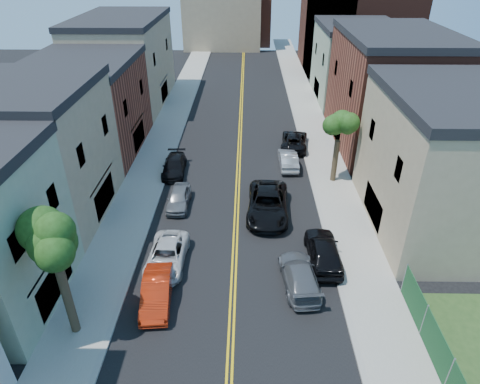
{
  "coord_description": "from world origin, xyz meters",
  "views": [
    {
      "loc": [
        0.7,
        -0.59,
        17.04
      ],
      "look_at": [
        0.26,
        24.73,
        2.0
      ],
      "focal_mm": 31.29,
      "sensor_mm": 36.0,
      "label": 1
    }
  ],
  "objects_px": {
    "silver_car_right": "(288,159)",
    "dark_car_right_far": "(294,140)",
    "grey_car_right": "(299,275)",
    "black_car_right": "(324,250)",
    "black_car_left": "(174,166)",
    "white_pickup": "(167,256)",
    "grey_car_left": "(179,198)",
    "red_sedan": "(157,292)",
    "black_suv_lane": "(268,204)"
  },
  "relations": [
    {
      "from": "white_pickup",
      "to": "grey_car_right",
      "type": "relative_size",
      "value": 1.02
    },
    {
      "from": "red_sedan",
      "to": "grey_car_right",
      "type": "bearing_deg",
      "value": 5.22
    },
    {
      "from": "dark_car_right_far",
      "to": "red_sedan",
      "type": "bearing_deg",
      "value": 72.63
    },
    {
      "from": "black_car_left",
      "to": "black_suv_lane",
      "type": "relative_size",
      "value": 0.73
    },
    {
      "from": "grey_car_left",
      "to": "black_car_left",
      "type": "relative_size",
      "value": 0.87
    },
    {
      "from": "silver_car_right",
      "to": "dark_car_right_far",
      "type": "height_order",
      "value": "dark_car_right_far"
    },
    {
      "from": "silver_car_right",
      "to": "white_pickup",
      "type": "bearing_deg",
      "value": 55.9
    },
    {
      "from": "silver_car_right",
      "to": "black_suv_lane",
      "type": "xyz_separation_m",
      "value": [
        -2.1,
        -7.65,
        0.16
      ]
    },
    {
      "from": "grey_car_right",
      "to": "black_car_right",
      "type": "xyz_separation_m",
      "value": [
        1.7,
        2.12,
        0.13
      ]
    },
    {
      "from": "red_sedan",
      "to": "black_car_right",
      "type": "height_order",
      "value": "black_car_right"
    },
    {
      "from": "grey_car_left",
      "to": "black_car_left",
      "type": "bearing_deg",
      "value": 102.71
    },
    {
      "from": "silver_car_right",
      "to": "dark_car_right_far",
      "type": "bearing_deg",
      "value": -104.51
    },
    {
      "from": "black_car_left",
      "to": "black_suv_lane",
      "type": "bearing_deg",
      "value": -40.97
    },
    {
      "from": "grey_car_left",
      "to": "dark_car_right_far",
      "type": "height_order",
      "value": "dark_car_right_far"
    },
    {
      "from": "red_sedan",
      "to": "black_car_right",
      "type": "relative_size",
      "value": 0.89
    },
    {
      "from": "dark_car_right_far",
      "to": "white_pickup",
      "type": "bearing_deg",
      "value": 68.96
    },
    {
      "from": "black_car_right",
      "to": "red_sedan",
      "type": "bearing_deg",
      "value": 20.21
    },
    {
      "from": "silver_car_right",
      "to": "black_suv_lane",
      "type": "bearing_deg",
      "value": 72.93
    },
    {
      "from": "grey_car_right",
      "to": "black_suv_lane",
      "type": "bearing_deg",
      "value": -83.73
    },
    {
      "from": "grey_car_right",
      "to": "black_car_right",
      "type": "distance_m",
      "value": 2.72
    },
    {
      "from": "red_sedan",
      "to": "black_car_right",
      "type": "xyz_separation_m",
      "value": [
        9.65,
        3.6,
        0.12
      ]
    },
    {
      "from": "white_pickup",
      "to": "black_car_left",
      "type": "bearing_deg",
      "value": 97.93
    },
    {
      "from": "grey_car_left",
      "to": "silver_car_right",
      "type": "distance_m",
      "value": 10.96
    },
    {
      "from": "silver_car_right",
      "to": "black_car_right",
      "type": "bearing_deg",
      "value": 93.32
    },
    {
      "from": "grey_car_left",
      "to": "dark_car_right_far",
      "type": "bearing_deg",
      "value": 48.53
    },
    {
      "from": "grey_car_right",
      "to": "silver_car_right",
      "type": "xyz_separation_m",
      "value": [
        0.57,
        15.0,
        0.01
      ]
    },
    {
      "from": "black_suv_lane",
      "to": "dark_car_right_far",
      "type": "bearing_deg",
      "value": 78.81
    },
    {
      "from": "silver_car_right",
      "to": "black_suv_lane",
      "type": "distance_m",
      "value": 7.93
    },
    {
      "from": "red_sedan",
      "to": "grey_car_right",
      "type": "relative_size",
      "value": 0.9
    },
    {
      "from": "white_pickup",
      "to": "silver_car_right",
      "type": "height_order",
      "value": "silver_car_right"
    },
    {
      "from": "grey_car_right",
      "to": "black_car_right",
      "type": "bearing_deg",
      "value": -134.18
    },
    {
      "from": "red_sedan",
      "to": "grey_car_right",
      "type": "height_order",
      "value": "red_sedan"
    },
    {
      "from": "grey_car_left",
      "to": "grey_car_right",
      "type": "bearing_deg",
      "value": -45.29
    },
    {
      "from": "grey_car_right",
      "to": "white_pickup",
      "type": "bearing_deg",
      "value": -17.11
    },
    {
      "from": "red_sedan",
      "to": "black_suv_lane",
      "type": "relative_size",
      "value": 0.69
    },
    {
      "from": "black_car_left",
      "to": "grey_car_right",
      "type": "distance_m",
      "value": 16.52
    },
    {
      "from": "white_pickup",
      "to": "dark_car_right_far",
      "type": "bearing_deg",
      "value": 63.07
    },
    {
      "from": "grey_car_left",
      "to": "black_suv_lane",
      "type": "relative_size",
      "value": 0.63
    },
    {
      "from": "grey_car_left",
      "to": "black_car_right",
      "type": "distance_m",
      "value": 11.67
    },
    {
      "from": "red_sedan",
      "to": "silver_car_right",
      "type": "height_order",
      "value": "red_sedan"
    },
    {
      "from": "white_pickup",
      "to": "black_car_left",
      "type": "height_order",
      "value": "white_pickup"
    },
    {
      "from": "grey_car_left",
      "to": "grey_car_right",
      "type": "xyz_separation_m",
      "value": [
        8.15,
        -8.37,
        0.02
      ]
    },
    {
      "from": "black_car_right",
      "to": "black_car_left",
      "type": "bearing_deg",
      "value": -46.64
    },
    {
      "from": "white_pickup",
      "to": "black_suv_lane",
      "type": "relative_size",
      "value": 0.78
    },
    {
      "from": "white_pickup",
      "to": "black_car_right",
      "type": "height_order",
      "value": "black_car_right"
    },
    {
      "from": "black_car_left",
      "to": "black_car_right",
      "type": "relative_size",
      "value": 0.94
    },
    {
      "from": "white_pickup",
      "to": "black_car_right",
      "type": "bearing_deg",
      "value": 4.33
    },
    {
      "from": "black_suv_lane",
      "to": "grey_car_left",
      "type": "bearing_deg",
      "value": 174.55
    },
    {
      "from": "grey_car_left",
      "to": "black_car_left",
      "type": "distance_m",
      "value": 5.4
    },
    {
      "from": "grey_car_right",
      "to": "dark_car_right_far",
      "type": "distance_m",
      "value": 19.19
    }
  ]
}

